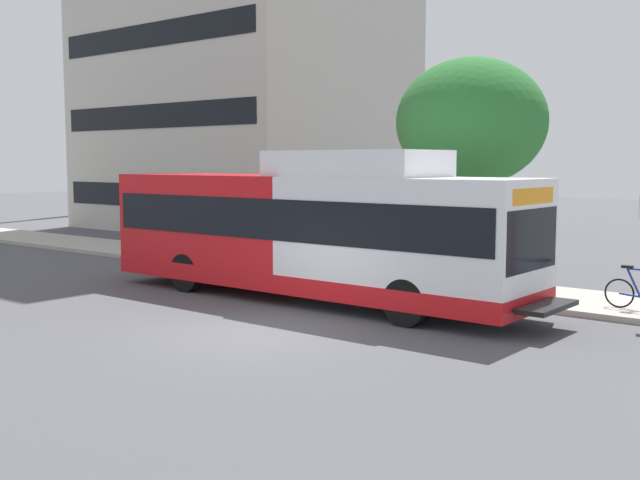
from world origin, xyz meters
TOP-DOWN VIEW (x-y plane):
  - ground_plane at (0.00, 8.00)m, footprint 120.00×120.00m
  - sidewalk_curb at (7.00, 6.00)m, footprint 3.00×56.00m
  - transit_bus at (3.51, 1.60)m, footprint 2.58×12.25m
  - street_tree_near_stop at (8.05, -0.32)m, footprint 4.08×4.08m
  - lattice_comm_tower at (22.99, 34.00)m, footprint 1.10×1.10m

SIDE VIEW (x-z plane):
  - ground_plane at x=0.00m, z-range 0.00..0.00m
  - sidewalk_curb at x=7.00m, z-range 0.00..0.14m
  - transit_bus at x=3.51m, z-range -0.12..3.53m
  - street_tree_near_stop at x=8.05m, z-range 1.42..7.49m
  - lattice_comm_tower at x=22.99m, z-range -4.58..22.46m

